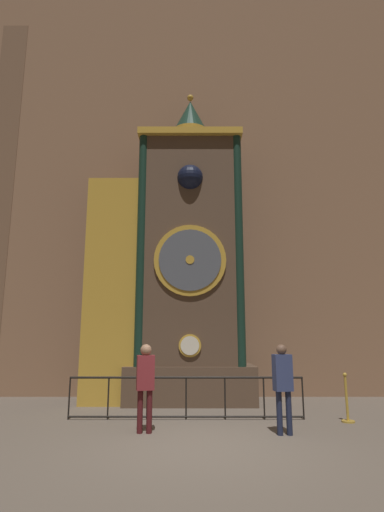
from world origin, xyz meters
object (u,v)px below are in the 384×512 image
Objects in this scene: visitor_far at (285,380)px; visitor_near at (147,379)px; clock_tower at (174,264)px; stanchion_post at (349,406)px.

visitor_near is at bearing 166.74° from visitor_far.
clock_tower is 4.47m from visitor_near.
clock_tower reaches higher than stanchion_post.
stanchion_post is (4.27, 0.98, -0.67)m from visitor_near.
visitor_far is 2.08m from stanchion_post.
visitor_near is 1.00× the size of visitor_far.
visitor_near is 2.66m from visitor_far.
clock_tower is 5.66× the size of visitor_far.
visitor_near is at bearing -95.70° from clock_tower.
clock_tower is 5.65× the size of visitor_near.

